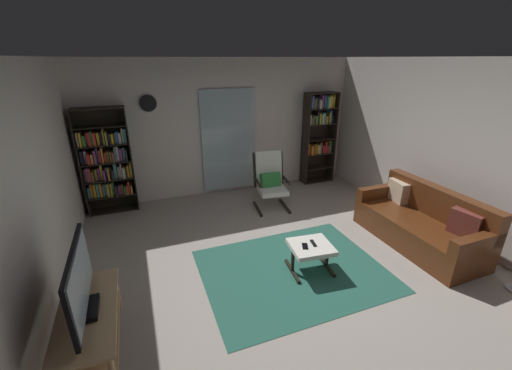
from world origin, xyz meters
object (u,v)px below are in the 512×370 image
at_px(television, 80,284).
at_px(bookshelf_near_sofa, 319,131).
at_px(leather_sofa, 421,224).
at_px(lounge_armchair, 270,179).
at_px(tv_stand, 90,326).
at_px(tv_remote, 313,243).
at_px(ottoman, 311,249).
at_px(wall_clock, 148,103).
at_px(bookshelf_near_tv, 107,163).
at_px(cell_phone, 305,246).

xyz_separation_m(television, bookshelf_near_sofa, (4.29, 3.22, 0.33)).
bearing_deg(television, bookshelf_near_sofa, 36.90).
height_order(leather_sofa, lounge_armchair, lounge_armchair).
bearing_deg(tv_stand, tv_remote, 9.09).
relative_size(ottoman, wall_clock, 1.96).
bearing_deg(bookshelf_near_tv, ottoman, -49.49).
relative_size(leather_sofa, wall_clock, 6.38).
bearing_deg(wall_clock, bookshelf_near_sofa, -2.39).
height_order(television, cell_phone, television).
xyz_separation_m(television, cell_phone, (2.41, 0.39, -0.42)).
bearing_deg(wall_clock, lounge_armchair, -27.75).
bearing_deg(lounge_armchair, tv_remote, -97.27).
height_order(tv_stand, wall_clock, wall_clock).
distance_m(lounge_armchair, ottoman, 2.00).
bearing_deg(leather_sofa, ottoman, 179.82).
bearing_deg(television, leather_sofa, 5.08).
relative_size(tv_stand, ottoman, 2.09).
bearing_deg(ottoman, television, -171.09).
bearing_deg(bookshelf_near_sofa, cell_phone, -123.47).
distance_m(tv_stand, ottoman, 2.54).
height_order(leather_sofa, wall_clock, wall_clock).
relative_size(television, ottoman, 1.80).
height_order(tv_remote, cell_phone, tv_remote).
distance_m(tv_stand, bookshelf_near_tv, 3.27).
xyz_separation_m(bookshelf_near_tv, cell_phone, (2.33, -2.83, -0.52)).
bearing_deg(tv_remote, television, -160.79).
xyz_separation_m(tv_stand, bookshelf_near_sofa, (4.29, 3.22, 0.80)).
distance_m(tv_stand, wall_clock, 3.79).
xyz_separation_m(tv_stand, leather_sofa, (4.36, 0.39, -0.02)).
distance_m(tv_stand, lounge_armchair, 3.66).
height_order(leather_sofa, cell_phone, leather_sofa).
bearing_deg(ottoman, bookshelf_near_tv, 130.51).
distance_m(television, leather_sofa, 4.40).
relative_size(bookshelf_near_sofa, wall_clock, 6.66).
relative_size(bookshelf_near_tv, ottoman, 3.23).
xyz_separation_m(bookshelf_near_sofa, leather_sofa, (0.07, -2.83, -0.82)).
bearing_deg(cell_phone, tv_stand, -147.84).
bearing_deg(wall_clock, television, -104.89).
bearing_deg(lounge_armchair, wall_clock, 152.25).
xyz_separation_m(ottoman, wall_clock, (-1.61, 2.97, 1.54)).
height_order(television, bookshelf_near_tv, bookshelf_near_tv).
distance_m(leather_sofa, cell_phone, 1.94).
bearing_deg(lounge_armchair, ottoman, -98.34).
height_order(television, ottoman, television).
relative_size(lounge_armchair, tv_remote, 7.10).
bearing_deg(wall_clock, leather_sofa, -40.65).
relative_size(tv_stand, television, 1.16).
bearing_deg(tv_stand, cell_phone, 9.11).
height_order(bookshelf_near_tv, bookshelf_near_sofa, bookshelf_near_sofa).
xyz_separation_m(leather_sofa, wall_clock, (-3.46, 2.97, 1.54)).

